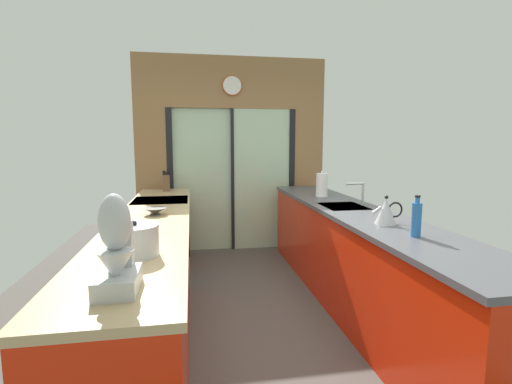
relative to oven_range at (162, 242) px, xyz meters
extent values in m
cube|color=#4C4742|center=(0.91, -0.65, -0.47)|extent=(5.04, 7.60, 0.02)
cube|color=olive|center=(0.91, 1.15, 1.89)|extent=(2.64, 0.08, 0.70)
cube|color=#B2D1AD|center=(0.49, 1.17, 0.54)|extent=(0.80, 0.02, 2.00)
cube|color=#B2D1AD|center=(1.33, 1.13, 0.54)|extent=(0.80, 0.02, 2.00)
cube|color=black|center=(0.05, 1.15, 0.54)|extent=(0.08, 0.10, 2.00)
cube|color=black|center=(1.77, 1.15, 0.54)|extent=(0.08, 0.10, 2.00)
cube|color=black|center=(0.91, 1.15, 0.54)|extent=(0.04, 0.10, 2.00)
cube|color=olive|center=(-0.20, 1.15, 0.54)|extent=(0.42, 0.08, 2.00)
cube|color=olive|center=(2.02, 1.15, 0.54)|extent=(0.42, 0.08, 2.00)
cylinder|color=white|center=(0.91, 1.09, 1.84)|extent=(0.24, 0.03, 0.24)
torus|color=#DB4C23|center=(0.91, 1.09, 1.84)|extent=(0.26, 0.02, 0.26)
cube|color=red|center=(0.00, -1.57, -0.02)|extent=(0.58, 2.55, 0.88)
cube|color=red|center=(0.00, 0.63, -0.02)|extent=(0.58, 0.65, 0.88)
cube|color=tan|center=(0.00, -0.95, 0.44)|extent=(0.62, 3.80, 0.04)
cube|color=red|center=(1.82, -0.95, -0.02)|extent=(0.58, 3.80, 0.88)
cube|color=#4C4C51|center=(1.82, -0.95, 0.44)|extent=(0.62, 3.80, 0.04)
cube|color=#B7BABC|center=(1.80, -0.70, 0.44)|extent=(0.40, 0.48, 0.05)
cylinder|color=#B7BABC|center=(2.00, -0.70, 0.58)|extent=(0.02, 0.02, 0.23)
cylinder|color=#B7BABC|center=(1.91, -0.70, 0.68)|extent=(0.18, 0.02, 0.02)
cube|color=#B7BABC|center=(0.00, 0.00, -0.02)|extent=(0.58, 0.60, 0.88)
cube|color=black|center=(0.29, 0.00, 0.02)|extent=(0.01, 0.48, 0.28)
cube|color=black|center=(0.00, 0.00, 0.45)|extent=(0.58, 0.60, 0.03)
cylinder|color=#B7BABC|center=(0.30, -0.18, 0.34)|extent=(0.02, 0.04, 0.04)
cylinder|color=#B7BABC|center=(0.30, 0.00, 0.34)|extent=(0.02, 0.04, 0.04)
cylinder|color=#B7BABC|center=(0.30, 0.18, 0.34)|extent=(0.02, 0.04, 0.04)
cylinder|color=#BC4C38|center=(0.02, -1.49, 0.47)|extent=(0.07, 0.07, 0.01)
cone|color=#BC4C38|center=(0.02, -1.49, 0.50)|extent=(0.16, 0.16, 0.05)
cylinder|color=#514C47|center=(0.02, -0.85, 0.47)|extent=(0.09, 0.09, 0.01)
cone|color=#514C47|center=(0.02, -0.85, 0.50)|extent=(0.20, 0.20, 0.05)
cube|color=brown|center=(0.02, 0.73, 0.57)|extent=(0.08, 0.14, 0.21)
cylinder|color=black|center=(-0.02, 0.73, 0.69)|extent=(0.02, 0.02, 0.07)
cylinder|color=black|center=(0.00, 0.73, 0.69)|extent=(0.02, 0.02, 0.06)
cylinder|color=black|center=(0.02, 0.73, 0.69)|extent=(0.02, 0.02, 0.05)
cylinder|color=black|center=(0.04, 0.73, 0.70)|extent=(0.02, 0.02, 0.08)
cylinder|color=black|center=(0.05, 0.73, 0.69)|extent=(0.02, 0.02, 0.06)
cube|color=#B7BABC|center=(0.02, -2.52, 0.50)|extent=(0.17, 0.26, 0.08)
cube|color=#B7BABC|center=(0.02, -2.42, 0.64)|extent=(0.10, 0.08, 0.20)
ellipsoid|color=#B7BABC|center=(0.02, -2.53, 0.76)|extent=(0.13, 0.12, 0.24)
cone|color=#B7BABC|center=(0.02, -2.55, 0.58)|extent=(0.15, 0.15, 0.13)
cylinder|color=#B7BABC|center=(0.02, -2.02, 0.54)|extent=(0.26, 0.26, 0.16)
cylinder|color=#B7BABC|center=(0.02, -2.02, 0.63)|extent=(0.27, 0.27, 0.01)
sphere|color=black|center=(0.02, -2.02, 0.65)|extent=(0.03, 0.03, 0.03)
cone|color=#B7BABC|center=(1.80, -1.51, 0.56)|extent=(0.16, 0.16, 0.20)
sphere|color=black|center=(1.80, -1.51, 0.67)|extent=(0.03, 0.03, 0.03)
cylinder|color=#B7BABC|center=(1.73, -1.51, 0.57)|extent=(0.08, 0.02, 0.07)
torus|color=black|center=(1.88, -1.51, 0.57)|extent=(0.12, 0.01, 0.12)
cylinder|color=#286BB7|center=(1.80, -1.90, 0.58)|extent=(0.06, 0.06, 0.23)
cylinder|color=#286BB7|center=(1.80, -1.90, 0.71)|extent=(0.03, 0.03, 0.04)
cylinder|color=black|center=(1.80, -1.90, 0.74)|extent=(0.04, 0.04, 0.01)
cylinder|color=#B7BABC|center=(1.80, -0.07, 0.47)|extent=(0.15, 0.15, 0.01)
cylinder|color=white|center=(1.80, -0.07, 0.60)|extent=(0.13, 0.13, 0.26)
sphere|color=#B7BABC|center=(1.80, -0.07, 0.75)|extent=(0.03, 0.03, 0.03)
camera|label=1|loc=(0.34, -4.11, 1.10)|focal=26.20mm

